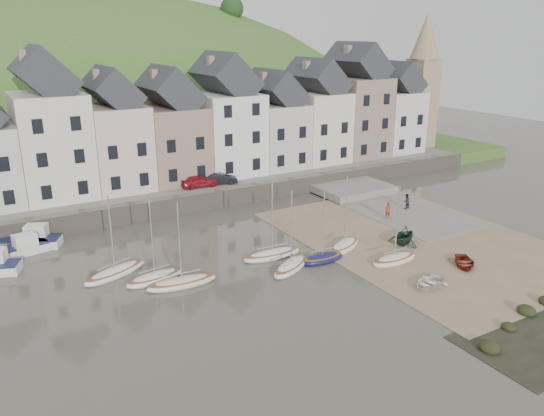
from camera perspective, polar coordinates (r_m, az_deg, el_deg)
ground at (r=40.68m, az=4.30°, el=-6.30°), size 160.00×160.00×0.00m
quay_land at (r=67.78m, az=-11.21°, el=4.11°), size 90.00×30.00×1.50m
quay_street at (r=57.17m, az=-7.38°, el=2.53°), size 70.00×7.00×0.10m
seawall at (r=54.27m, az=-5.88°, el=1.02°), size 70.00×1.20×1.80m
beach at (r=47.36m, az=15.36°, el=-3.27°), size 18.00×26.00×0.06m
slipway at (r=55.37m, az=12.44°, el=0.12°), size 8.00×18.00×0.12m
hillside at (r=98.15m, az=-18.83°, el=-3.62°), size 134.40×84.00×84.00m
townhouse_terrace at (r=59.76m, az=-7.38°, el=8.89°), size 61.05×8.00×13.93m
church_spire at (r=78.11m, az=15.81°, el=13.29°), size 4.00×4.00×18.00m
sailboat_0 at (r=40.74m, az=-16.42°, el=-6.61°), size 5.40×3.41×6.32m
sailboat_1 at (r=39.18m, az=-12.42°, el=-7.28°), size 4.55×2.18×6.32m
sailboat_2 at (r=38.13m, az=-9.62°, el=-7.84°), size 5.14×1.84×6.32m
sailboat_3 at (r=42.13m, az=0.02°, el=-4.97°), size 5.01×1.63×6.32m
sailboat_4 at (r=40.12m, az=2.04°, el=-6.21°), size 4.73×3.60×6.32m
sailboat_5 at (r=41.61m, az=5.39°, el=-5.35°), size 3.79×1.55×6.32m
sailboat_6 at (r=44.18m, az=7.73°, el=-4.01°), size 4.46×3.22×6.32m
sailboat_7 at (r=42.33m, az=12.95°, el=-5.34°), size 4.26×1.60×6.32m
motorboat_0 at (r=46.97m, az=-25.47°, el=-3.91°), size 5.08×2.71×1.70m
motorboat_2 at (r=48.48m, az=-24.35°, el=-3.08°), size 5.20×3.68×1.70m
rowboat_white at (r=38.96m, az=16.37°, el=-7.62°), size 3.23×2.62×0.59m
rowboat_green at (r=45.71m, az=13.94°, el=-2.85°), size 3.63×3.38×1.56m
rowboat_red at (r=42.98m, az=19.83°, el=-5.49°), size 3.46×3.60×0.61m
person_red at (r=51.46m, az=12.26°, el=-0.24°), size 0.62×0.44×1.62m
person_dark at (r=54.78m, az=14.16°, el=0.71°), size 0.83×0.70×1.54m
car_left at (r=55.79m, az=-7.78°, el=2.86°), size 3.87×1.77×1.29m
car_right at (r=56.74m, az=-5.51°, el=3.14°), size 3.74×2.32×1.16m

